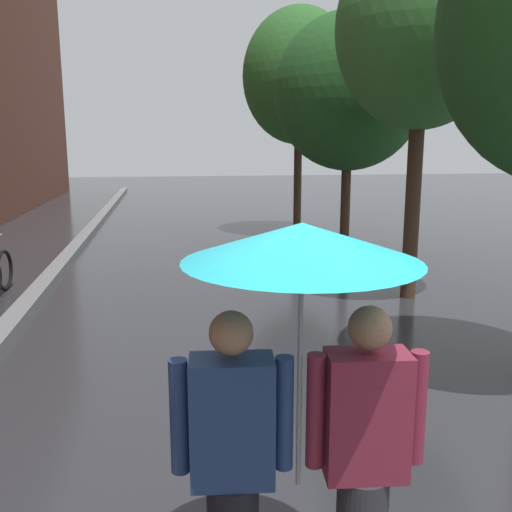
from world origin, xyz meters
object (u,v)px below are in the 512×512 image
Objects in this scene: street_tree_2 at (349,92)px; street_tree_3 at (299,77)px; street_tree_1 at (422,29)px; couple_under_umbrella at (300,371)px.

street_tree_3 is at bearing 94.24° from street_tree_2.
street_tree_1 is 1.11× the size of street_tree_2.
street_tree_1 is at bearing 61.01° from couple_under_umbrella.
street_tree_3 is 13.01m from couple_under_umbrella.
street_tree_3 is at bearing 92.72° from street_tree_1.
street_tree_2 is at bearing 70.53° from couple_under_umbrella.
street_tree_1 is at bearing -88.91° from street_tree_2.
street_tree_3 is at bearing 76.65° from couple_under_umbrella.
street_tree_1 is 2.66× the size of couple_under_umbrella.
couple_under_umbrella is at bearing -103.35° from street_tree_3.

